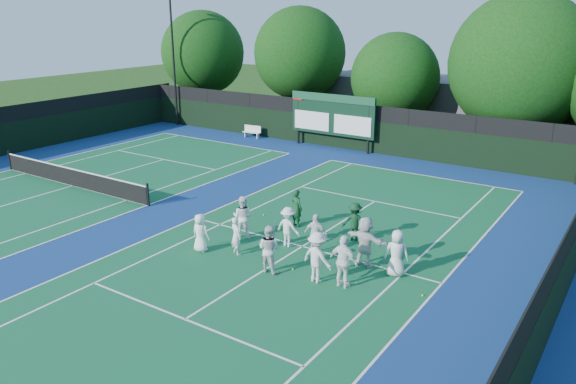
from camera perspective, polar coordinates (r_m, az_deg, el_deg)
The scene contains 32 objects.
ground at distance 20.80m, azimuth -0.02°, elevation -6.49°, with size 120.00×120.00×0.00m, color #1B3D10.
court_apron at distance 25.05m, azimuth -10.21°, elevation -2.42°, with size 34.00×32.00×0.01m, color navy.
near_court at distance 21.56m, azimuth 1.46°, elevation -5.55°, with size 11.05×23.85×0.01m.
left_court at distance 30.92m, azimuth -21.00°, elevation 0.60°, with size 11.05×23.85×0.01m.
back_fence at distance 36.51m, azimuth 6.19°, elevation 6.42°, with size 34.00×0.08×3.00m.
divider_fence_right at distance 18.30m, azimuth 26.25°, elevation -7.39°, with size 0.08×32.00×3.00m.
scoreboard at distance 36.47m, azimuth 4.51°, elevation 7.79°, with size 6.00×0.21×3.55m.
clubhouse at distance 42.18m, azimuth 16.26°, elevation 8.26°, with size 18.00×6.00×4.00m, color #515156.
light_pole_left at distance 44.58m, azimuth -11.66°, elevation 14.67°, with size 1.20×0.30×10.12m.
tennis_net at distance 30.79m, azimuth -21.10°, elevation 1.46°, with size 11.30×0.10×1.10m.
bench at distance 40.04m, azimuth -3.65°, elevation 6.20°, with size 1.37×0.49×0.85m.
tree_a at distance 47.65m, azimuth -8.42°, elevation 13.60°, with size 6.73×6.73×8.66m.
tree_b at distance 41.94m, azimuth 1.43°, elevation 13.65°, with size 6.67×6.67×8.96m.
tree_c at distance 38.57m, azimuth 11.05°, elevation 11.13°, with size 5.85×5.85×7.30m.
tree_d at distance 36.16m, azimuth 22.79°, elevation 11.54°, with size 8.26×8.26×9.75m.
tennis_ball_0 at distance 24.07m, azimuth -5.93°, elevation -3.00°, with size 0.07×0.07×0.07m, color #CBE91B.
tennis_ball_1 at distance 22.58m, azimuth 6.59°, elevation -4.48°, with size 0.07×0.07×0.07m, color #CBE91B.
tennis_ball_2 at distance 18.52m, azimuth 13.50°, elevation -10.18°, with size 0.07×0.07×0.07m, color #CBE91B.
tennis_ball_3 at distance 24.73m, azimuth -2.49°, elevation -2.34°, with size 0.07×0.07×0.07m, color #CBE91B.
tennis_ball_5 at distance 19.70m, azimuth 0.49°, elevation -7.86°, with size 0.07×0.07×0.07m, color #CBE91B.
player_front_0 at distance 21.17m, azimuth -8.89°, elevation -4.12°, with size 0.72×0.47×1.46m, color white.
player_front_1 at distance 20.76m, azimuth -5.29°, elevation -4.44°, with size 0.53×0.35×1.46m, color white.
player_front_2 at distance 19.27m, azimuth -1.93°, elevation -5.79°, with size 0.83×0.65×1.71m, color silver.
player_front_3 at distance 18.60m, azimuth 3.00°, elevation -6.64°, with size 1.13×0.65×1.76m, color silver.
player_front_4 at distance 18.32m, azimuth 5.68°, elevation -7.05°, with size 1.05×0.44×1.79m, color white.
player_back_0 at distance 22.25m, azimuth -4.62°, elevation -2.52°, with size 0.82×0.64×1.69m, color white.
player_back_1 at distance 21.32m, azimuth 0.02°, elevation -3.57°, with size 1.01×0.58×1.57m, color white.
player_back_2 at distance 20.74m, azimuth 2.85°, elevation -4.28°, with size 0.90×0.38×1.54m, color white.
player_back_3 at distance 19.88m, azimuth 7.84°, elevation -5.00°, with size 1.69×0.54×1.83m, color silver.
player_back_4 at distance 19.36m, azimuth 10.98°, elevation -6.11°, with size 0.81×0.52×1.65m, color white.
coach_left at distance 23.26m, azimuth 0.89°, elevation -1.63°, with size 0.59×0.39×1.61m, color #103C1D.
coach_right at distance 22.04m, azimuth 6.79°, elevation -3.00°, with size 1.00×0.57×1.54m, color #0E341B.
Camera 1 is at (10.54, -15.72, 8.63)m, focal length 35.00 mm.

